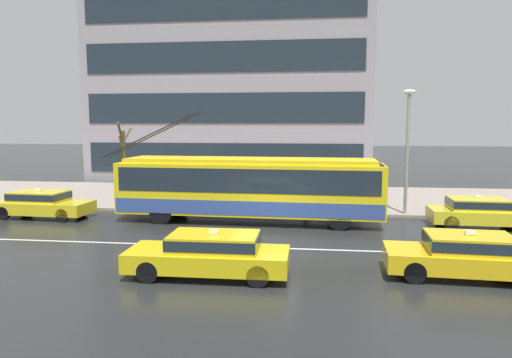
# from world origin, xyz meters

# --- Properties ---
(ground_plane) EXTENTS (160.00, 160.00, 0.00)m
(ground_plane) POSITION_xyz_m (0.00, 0.00, 0.00)
(ground_plane) COLOR #242627
(sidewalk_slab) EXTENTS (80.00, 10.00, 0.14)m
(sidewalk_slab) POSITION_xyz_m (0.00, 9.85, 0.07)
(sidewalk_slab) COLOR gray
(sidewalk_slab) RESTS_ON ground_plane
(lane_centre_line) EXTENTS (72.00, 0.14, 0.01)m
(lane_centre_line) POSITION_xyz_m (0.00, -1.20, 0.00)
(lane_centre_line) COLOR silver
(lane_centre_line) RESTS_ON ground_plane
(trolleybus) EXTENTS (12.88, 3.00, 4.95)m
(trolleybus) POSITION_xyz_m (-1.06, 3.25, 1.59)
(trolleybus) COLOR yellow
(trolleybus) RESTS_ON ground_plane
(taxi_queued_behind_bus) EXTENTS (4.62, 2.01, 1.39)m
(taxi_queued_behind_bus) POSITION_xyz_m (-10.98, 2.91, 0.70)
(taxi_queued_behind_bus) COLOR yellow
(taxi_queued_behind_bus) RESTS_ON ground_plane
(taxi_oncoming_near) EXTENTS (4.71, 1.80, 1.39)m
(taxi_oncoming_near) POSITION_xyz_m (-1.18, -4.45, 0.70)
(taxi_oncoming_near) COLOR yellow
(taxi_oncoming_near) RESTS_ON ground_plane
(taxi_ahead_of_bus) EXTENTS (4.29, 1.93, 1.39)m
(taxi_ahead_of_bus) POSITION_xyz_m (8.91, 3.24, 0.70)
(taxi_ahead_of_bus) COLOR yellow
(taxi_ahead_of_bus) RESTS_ON ground_plane
(taxi_oncoming_far) EXTENTS (4.43, 2.02, 1.39)m
(taxi_oncoming_far) POSITION_xyz_m (6.16, -3.69, 0.70)
(taxi_oncoming_far) COLOR yellow
(taxi_oncoming_far) RESTS_ON ground_plane
(pedestrian_at_shelter) EXTENTS (0.51, 0.51, 1.61)m
(pedestrian_at_shelter) POSITION_xyz_m (1.46, 6.19, 1.09)
(pedestrian_at_shelter) COLOR black
(pedestrian_at_shelter) RESTS_ON sidewalk_slab
(pedestrian_approaching_curb) EXTENTS (1.30, 1.30, 1.94)m
(pedestrian_approaching_curb) POSITION_xyz_m (3.74, 7.33, 1.65)
(pedestrian_approaching_curb) COLOR #1E314F
(pedestrian_approaching_curb) RESTS_ON sidewalk_slab
(street_lamp) EXTENTS (0.60, 0.32, 5.90)m
(street_lamp) POSITION_xyz_m (6.21, 5.28, 3.68)
(street_lamp) COLOR #919595
(street_lamp) RESTS_ON sidewalk_slab
(street_tree_bare) EXTENTS (0.48, 2.10, 4.41)m
(street_tree_bare) POSITION_xyz_m (-9.07, 8.11, 2.41)
(street_tree_bare) COLOR #4C4726
(street_tree_bare) RESTS_ON sidewalk_slab
(office_tower_corner_left) EXTENTS (21.66, 13.09, 22.06)m
(office_tower_corner_left) POSITION_xyz_m (-4.73, 21.99, 11.04)
(office_tower_corner_left) COLOR gray
(office_tower_corner_left) RESTS_ON ground_plane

